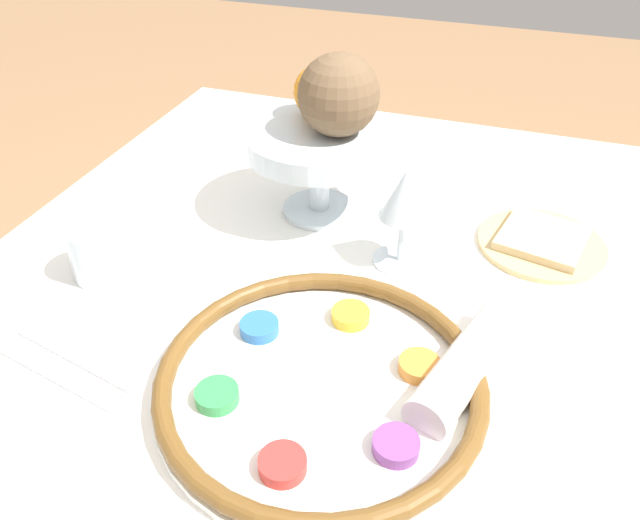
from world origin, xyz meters
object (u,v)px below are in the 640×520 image
wine_glass (405,199)px  fruit_stand (319,147)px  orange_fruit (320,92)px  coconut (339,95)px  cup_near (98,252)px  bread_plate (542,242)px  napkin_roll (468,362)px  seder_plate (321,382)px

wine_glass → fruit_stand: wine_glass is taller
orange_fruit → coconut: bearing=-136.8°
wine_glass → cup_near: (-0.15, 0.35, -0.06)m
fruit_stand → bread_plate: size_ratio=1.22×
wine_glass → napkin_roll: bearing=-147.7°
bread_plate → napkin_roll: 0.28m
coconut → bread_plate: size_ratio=0.63×
coconut → cup_near: 0.37m
seder_plate → fruit_stand: size_ratio=1.61×
wine_glass → napkin_roll: size_ratio=0.69×
fruit_stand → coconut: bearing=-94.6°
seder_plate → coconut: 0.38m
coconut → bread_plate: 0.34m
coconut → napkin_roll: bearing=-138.9°
wine_glass → napkin_roll: wine_glass is taller
wine_glass → bread_plate: 0.22m
fruit_stand → orange_fruit: orange_fruit is taller
coconut → napkin_roll: 0.38m
orange_fruit → napkin_roll: (-0.30, -0.27, -0.14)m
wine_glass → cup_near: wine_glass is taller
orange_fruit → coconut: 0.06m
napkin_roll → bread_plate: bearing=-12.8°
coconut → cup_near: coconut is taller
bread_plate → napkin_roll: bearing=167.2°
seder_plate → bread_plate: 0.40m
orange_fruit → cup_near: bearing=143.9°
fruit_stand → cup_near: 0.32m
fruit_stand → napkin_roll: fruit_stand is taller
coconut → bread_plate: (0.02, -0.29, -0.18)m
bread_plate → napkin_roll: (-0.28, 0.06, 0.02)m
bread_plate → napkin_roll: napkin_roll is taller
napkin_roll → coconut: bearing=41.1°
fruit_stand → napkin_roll: bearing=-135.9°
fruit_stand → seder_plate: bearing=-160.7°
seder_plate → wine_glass: size_ratio=2.47×
orange_fruit → cup_near: orange_fruit is taller
fruit_stand → cup_near: (-0.24, 0.21, -0.07)m
coconut → bread_plate: coconut is taller
napkin_roll → cup_near: 0.47m
coconut → seder_plate: bearing=-164.9°
orange_fruit → cup_near: size_ratio=1.03×
wine_glass → coconut: 0.16m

